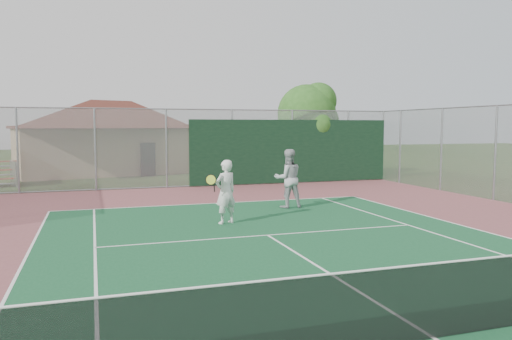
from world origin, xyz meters
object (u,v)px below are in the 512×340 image
(clubhouse, at_px, (112,129))
(player_grey_back, at_px, (288,179))
(player_white_front, at_px, (225,192))
(tree, at_px, (308,116))

(clubhouse, bearing_deg, player_grey_back, -83.66)
(clubhouse, distance_m, player_white_front, 18.19)
(tree, distance_m, player_grey_back, 9.68)
(player_white_front, bearing_deg, player_grey_back, -164.45)
(clubhouse, xyz_separation_m, player_white_front, (2.38, -17.96, -1.65))
(tree, xyz_separation_m, player_white_front, (-7.12, -10.33, -2.37))
(tree, relative_size, player_white_front, 2.78)
(player_white_front, bearing_deg, tree, -146.08)
(tree, bearing_deg, player_white_front, -124.58)
(player_white_front, relative_size, player_grey_back, 0.91)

